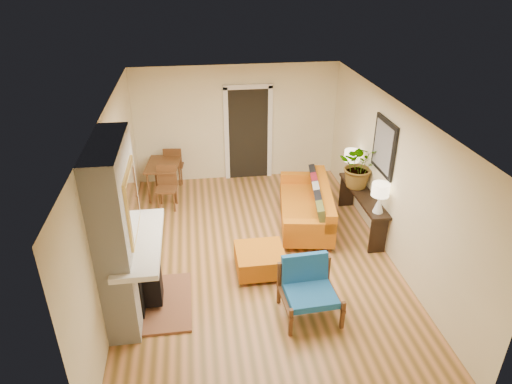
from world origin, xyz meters
TOP-DOWN VIEW (x-y plane):
  - room_shell at (0.60, 2.63)m, footprint 6.50×6.50m
  - fireplace at (-2.00, -1.00)m, footprint 1.09×1.68m
  - sofa at (1.15, 0.97)m, footprint 1.24×2.23m
  - ottoman at (-0.02, -0.41)m, footprint 0.78×0.78m
  - blue_chair at (0.52, -1.41)m, footprint 0.83×0.82m
  - dining_table at (-1.58, 2.58)m, footprint 0.82×1.67m
  - console_table at (2.07, 0.68)m, footprint 0.34×1.85m
  - lamp_near at (2.07, -0.01)m, footprint 0.30×0.30m
  - lamp_far at (2.07, 1.46)m, footprint 0.30×0.30m
  - houseplant at (2.06, 0.97)m, footprint 0.95×0.88m

SIDE VIEW (x-z plane):
  - ottoman at x=-0.02m, z-range 0.03..0.42m
  - sofa at x=1.15m, z-range -0.05..0.78m
  - blue_chair at x=0.52m, z-range 0.03..0.86m
  - console_table at x=2.07m, z-range 0.21..0.94m
  - dining_table at x=-1.58m, z-range 0.14..1.02m
  - lamp_near at x=2.07m, z-range 0.79..1.33m
  - lamp_far at x=2.07m, z-range 0.79..1.33m
  - houseplant at x=2.06m, z-range 0.72..1.60m
  - room_shell at x=0.60m, z-range -2.01..4.49m
  - fireplace at x=-2.00m, z-range -0.06..2.54m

